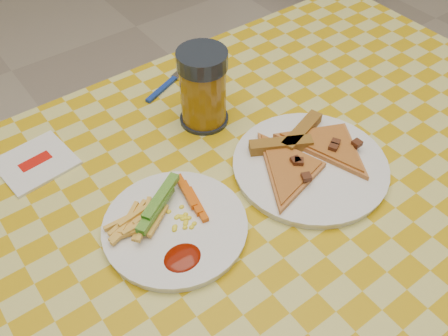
{
  "coord_description": "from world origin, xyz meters",
  "views": [
    {
      "loc": [
        -0.36,
        -0.38,
        1.37
      ],
      "look_at": [
        -0.02,
        0.08,
        0.78
      ],
      "focal_mm": 40.0,
      "sensor_mm": 36.0,
      "label": 1
    }
  ],
  "objects": [
    {
      "name": "drink_glass",
      "position": [
        0.03,
        0.22,
        0.83
      ],
      "size": [
        0.09,
        0.09,
        0.15
      ],
      "color": "black",
      "rests_on": "table"
    },
    {
      "name": "plate_left",
      "position": [
        -0.15,
        0.03,
        0.76
      ],
      "size": [
        0.28,
        0.28,
        0.01
      ],
      "primitive_type": "cylinder",
      "rotation": [
        0.0,
        0.0,
        -0.36
      ],
      "color": "white",
      "rests_on": "table"
    },
    {
      "name": "fork",
      "position": [
        0.04,
        0.35,
        0.76
      ],
      "size": [
        0.13,
        0.06,
        0.01
      ],
      "rotation": [
        0.0,
        0.0,
        0.38
      ],
      "color": "navy",
      "rests_on": "table"
    },
    {
      "name": "plate_right",
      "position": [
        0.1,
        0.0,
        0.76
      ],
      "size": [
        0.33,
        0.33,
        0.01
      ],
      "primitive_type": "cylinder",
      "rotation": [
        0.0,
        0.0,
        -0.34
      ],
      "color": "white",
      "rests_on": "table"
    },
    {
      "name": "table",
      "position": [
        0.0,
        0.0,
        0.68
      ],
      "size": [
        1.28,
        0.88,
        0.76
      ],
      "color": "white",
      "rests_on": "ground"
    },
    {
      "name": "napkin",
      "position": [
        -0.27,
        0.29,
        0.76
      ],
      "size": [
        0.13,
        0.12,
        0.01
      ],
      "rotation": [
        0.0,
        0.0,
        0.1
      ],
      "color": "white",
      "rests_on": "table"
    },
    {
      "name": "fries_veggies",
      "position": [
        -0.16,
        0.05,
        0.78
      ],
      "size": [
        0.17,
        0.16,
        0.04
      ],
      "color": "#F3B94D",
      "rests_on": "plate_left"
    },
    {
      "name": "pizza_slices",
      "position": [
        0.11,
        0.02,
        0.78
      ],
      "size": [
        0.3,
        0.25,
        0.02
      ],
      "color": "#BD7D3A",
      "rests_on": "plate_right"
    }
  ]
}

